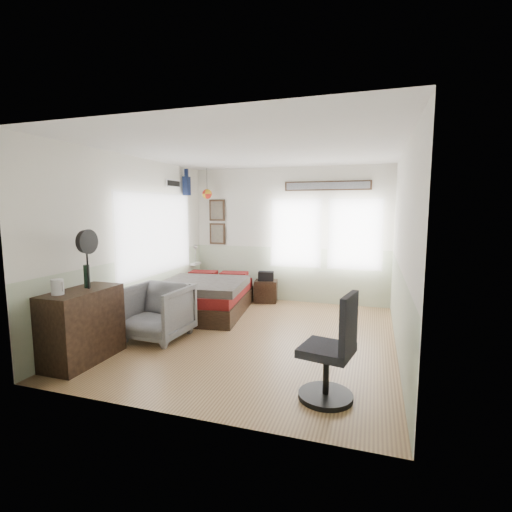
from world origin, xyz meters
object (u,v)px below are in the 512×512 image
(armchair, at_px, (157,312))
(nightstand, at_px, (266,291))
(bed, at_px, (207,296))
(task_chair, at_px, (332,357))
(dresser, at_px, (83,326))

(armchair, height_order, nightstand, armchair)
(bed, bearing_deg, nightstand, 44.98)
(bed, bearing_deg, armchair, -101.24)
(armchair, relative_size, task_chair, 0.80)
(bed, height_order, dresser, dresser)
(dresser, relative_size, armchair, 1.15)
(nightstand, distance_m, task_chair, 3.93)
(nightstand, bearing_deg, dresser, -120.98)
(nightstand, height_order, task_chair, task_chair)
(bed, xyz_separation_m, task_chair, (2.53, -2.48, 0.14))
(bed, distance_m, nightstand, 1.34)
(nightstand, xyz_separation_m, task_chair, (1.71, -3.54, 0.22))
(nightstand, bearing_deg, bed, -137.70)
(task_chair, bearing_deg, bed, 147.04)
(bed, distance_m, dresser, 2.50)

